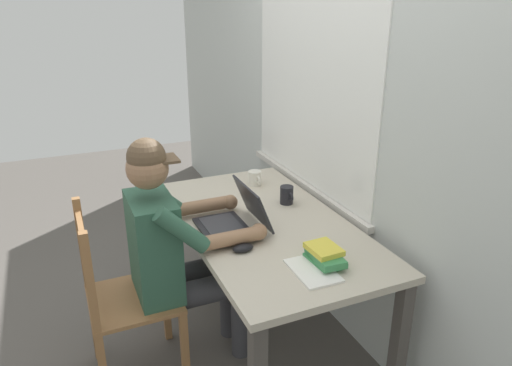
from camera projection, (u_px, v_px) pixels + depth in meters
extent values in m
plane|color=#56514C|center=(264.00, 335.00, 2.71)|extent=(8.00, 8.00, 0.00)
cube|color=beige|center=(351.00, 102.00, 2.42)|extent=(6.00, 0.04, 2.60)
cube|color=white|center=(310.00, 92.00, 2.73)|extent=(1.32, 0.01, 1.10)
cube|color=beige|center=(305.00, 184.00, 2.94)|extent=(1.38, 0.06, 0.04)
cube|color=#BCB29E|center=(265.00, 224.00, 2.46)|extent=(1.48, 0.79, 0.03)
cube|color=#4C4742|center=(171.00, 240.00, 3.05)|extent=(0.06, 0.06, 0.68)
cube|color=#4C4742|center=(268.00, 221.00, 3.31)|extent=(0.06, 0.06, 0.68)
cube|color=#4C4742|center=(399.00, 345.00, 2.13)|extent=(0.06, 0.06, 0.68)
cube|color=#2D5642|center=(154.00, 247.00, 2.25)|extent=(0.34, 0.20, 0.50)
sphere|color=#936B4C|center=(147.00, 168.00, 2.11)|extent=(0.19, 0.19, 0.19)
sphere|color=brown|center=(146.00, 157.00, 2.09)|extent=(0.17, 0.17, 0.17)
cube|color=brown|center=(166.00, 159.00, 2.13)|extent=(0.13, 0.10, 0.01)
cylinder|color=#38383D|center=(192.00, 274.00, 2.50)|extent=(0.13, 0.40, 0.13)
cylinder|color=#38383D|center=(202.00, 292.00, 2.34)|extent=(0.13, 0.40, 0.13)
cylinder|color=#38383D|center=(229.00, 300.00, 2.65)|extent=(0.10, 0.10, 0.44)
cylinder|color=#38383D|center=(241.00, 319.00, 2.50)|extent=(0.10, 0.10, 0.44)
cylinder|color=#2D5642|center=(161.00, 197.00, 2.40)|extent=(0.10, 0.25, 0.24)
cylinder|color=#936B4C|center=(205.00, 206.00, 2.52)|extent=(0.07, 0.28, 0.07)
sphere|color=#936B4C|center=(230.00, 202.00, 2.56)|extent=(0.08, 0.08, 0.08)
cylinder|color=#2D5642|center=(182.00, 230.00, 2.06)|extent=(0.10, 0.25, 0.24)
cylinder|color=#936B4C|center=(232.00, 238.00, 2.17)|extent=(0.07, 0.28, 0.07)
sphere|color=#936B4C|center=(259.00, 232.00, 2.23)|extent=(0.08, 0.08, 0.08)
cube|color=olive|center=(134.00, 299.00, 2.30)|extent=(0.42, 0.42, 0.02)
cube|color=olive|center=(185.00, 349.00, 2.29)|extent=(0.04, 0.04, 0.42)
cube|color=olive|center=(166.00, 306.00, 2.62)|extent=(0.04, 0.04, 0.42)
cube|color=olive|center=(94.00, 323.00, 2.47)|extent=(0.04, 0.04, 0.42)
cube|color=olive|center=(90.00, 284.00, 1.98)|extent=(0.04, 0.04, 0.48)
cube|color=olive|center=(82.00, 244.00, 2.30)|extent=(0.04, 0.04, 0.48)
cube|color=olive|center=(89.00, 285.00, 2.18)|extent=(0.36, 0.02, 0.04)
cube|color=olive|center=(85.00, 258.00, 2.13)|extent=(0.36, 0.02, 0.04)
cube|color=olive|center=(81.00, 230.00, 2.08)|extent=(0.36, 0.02, 0.04)
cube|color=#232328|center=(224.00, 229.00, 2.36)|extent=(0.33, 0.23, 0.02)
cube|color=#38383D|center=(224.00, 227.00, 2.35)|extent=(0.29, 0.17, 0.00)
cube|color=#232328|center=(253.00, 203.00, 2.37)|extent=(0.33, 0.09, 0.21)
cube|color=silver|center=(253.00, 203.00, 2.37)|extent=(0.29, 0.07, 0.18)
ellipsoid|color=black|center=(243.00, 248.00, 2.16)|extent=(0.06, 0.10, 0.03)
cylinder|color=silver|center=(255.00, 178.00, 2.92)|extent=(0.08, 0.08, 0.09)
torus|color=silver|center=(258.00, 180.00, 2.88)|extent=(0.05, 0.01, 0.05)
cylinder|color=black|center=(287.00, 195.00, 2.65)|extent=(0.07, 0.07, 0.10)
torus|color=black|center=(291.00, 197.00, 2.61)|extent=(0.05, 0.01, 0.05)
cube|color=#38844C|center=(325.00, 261.00, 2.06)|extent=(0.17, 0.13, 0.02)
cube|color=#38844C|center=(325.00, 257.00, 2.04)|extent=(0.20, 0.12, 0.03)
cube|color=gold|center=(324.00, 249.00, 2.05)|extent=(0.15, 0.13, 0.02)
cube|color=white|center=(313.00, 271.00, 2.00)|extent=(0.25, 0.17, 0.01)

